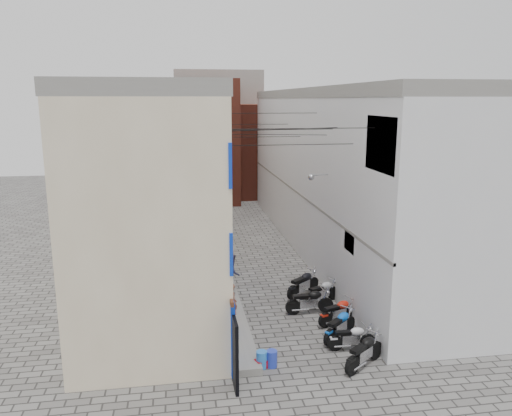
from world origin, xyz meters
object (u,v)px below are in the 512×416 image
motorcycle_c (340,324)px  motorcycle_g (303,282)px  motorcycle_b (352,336)px  red_crate (262,364)px  motorcycle_a (364,350)px  water_jug_far (272,359)px  motorcycle_d (339,310)px  motorcycle_f (323,291)px  person_a (232,304)px  person_b (232,273)px  water_jug_near (262,359)px  motorcycle_e (310,300)px

motorcycle_c → motorcycle_g: motorcycle_g is taller
motorcycle_b → red_crate: size_ratio=4.08×
motorcycle_a → water_jug_far: 2.98m
motorcycle_c → water_jug_far: size_ratio=3.56×
motorcycle_a → water_jug_far: motorcycle_a is taller
motorcycle_d → motorcycle_f: (-0.03, 2.04, -0.01)m
motorcycle_a → water_jug_far: bearing=-135.6°
person_a → person_b: size_ratio=0.98×
motorcycle_d → person_b: size_ratio=1.11×
motorcycle_c → water_jug_near: size_ratio=3.53×
motorcycle_a → water_jug_near: size_ratio=3.57×
motorcycle_c → motorcycle_e: size_ratio=1.00×
motorcycle_d → water_jug_far: motorcycle_d is taller
motorcycle_b → water_jug_far: size_ratio=3.08×
motorcycle_c → person_b: bearing=176.0°
motorcycle_d → red_crate: motorcycle_d is taller
motorcycle_f → water_jug_near: bearing=-61.3°
motorcycle_c → motorcycle_f: bearing=133.6°
motorcycle_d → motorcycle_b: bearing=-27.6°
water_jug_near → red_crate: water_jug_near is taller
red_crate → water_jug_far: bearing=0.0°
motorcycle_g → red_crate: (-2.82, -5.65, -0.47)m
motorcycle_d → water_jug_near: size_ratio=3.37×
water_jug_far → person_b: bearing=95.7°
person_a → motorcycle_g: bearing=-71.3°
motorcycle_b → motorcycle_c: bearing=-167.7°
water_jug_near → red_crate: (0.00, 0.00, -0.15)m
water_jug_near → person_a: bearing=103.9°
motorcycle_f → person_a: (-4.08, -2.06, 0.54)m
motorcycle_f → water_jug_near: size_ratio=3.33×
motorcycle_b → water_jug_near: motorcycle_b is taller
motorcycle_b → motorcycle_g: motorcycle_g is taller
motorcycle_a → water_jug_near: bearing=-134.7°
motorcycle_g → person_b: bearing=-134.0°
motorcycle_g → red_crate: 6.33m
motorcycle_d → motorcycle_c: bearing=-38.3°
motorcycle_f → red_crate: size_ratio=4.44×
person_b → water_jug_far: person_b is taller
motorcycle_d → motorcycle_f: 2.04m
motorcycle_e → person_a: 3.48m
person_b → water_jug_near: (0.26, -6.00, -0.82)m
water_jug_far → red_crate: bearing=180.0°
motorcycle_f → person_b: 3.94m
motorcycle_e → person_a: bearing=-71.2°
motorcycle_g → person_b: size_ratio=1.22×
motorcycle_e → red_crate: bearing=-34.5°
motorcycle_c → red_crate: 3.47m
motorcycle_f → water_jug_near: motorcycle_f is taller
motorcycle_g → water_jug_far: 6.18m
water_jug_far → motorcycle_b: bearing=12.7°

